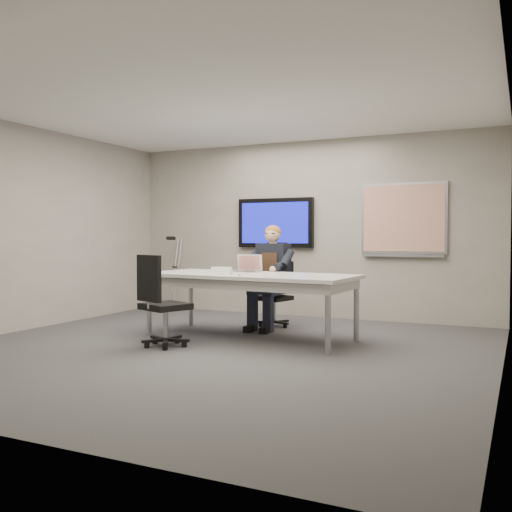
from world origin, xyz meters
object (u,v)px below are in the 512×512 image
at_px(office_chair_far, 276,306).
at_px(conference_table, 250,281).
at_px(laptop, 247,268).
at_px(seated_person, 268,287).
at_px(office_chair_near, 162,318).

bearing_deg(office_chair_far, conference_table, -70.51).
bearing_deg(conference_table, laptop, 127.28).
relative_size(seated_person, laptop, 3.74).
bearing_deg(office_chair_far, laptop, -80.19).
bearing_deg(seated_person, office_chair_far, 92.02).
xyz_separation_m(office_chair_far, seated_person, (-0.01, -0.25, 0.29)).
distance_m(office_chair_near, laptop, 1.38).
bearing_deg(laptop, seated_person, 67.55).
height_order(conference_table, office_chair_near, office_chair_near).
relative_size(office_chair_far, seated_person, 0.64).
bearing_deg(office_chair_far, seated_person, -77.78).
xyz_separation_m(office_chair_near, seated_person, (0.58, 1.71, 0.25)).
xyz_separation_m(conference_table, office_chair_far, (-0.09, 1.03, -0.43)).
distance_m(conference_table, laptop, 0.32).
bearing_deg(laptop, office_chair_far, 68.64).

